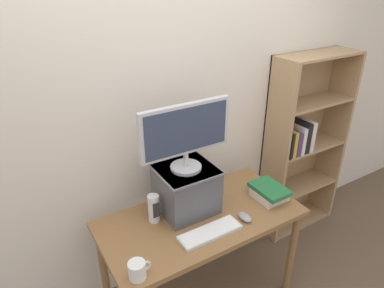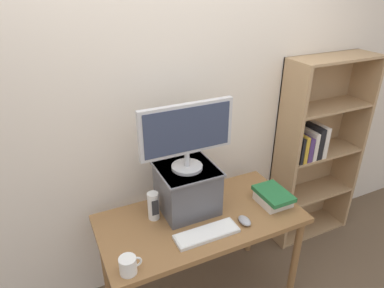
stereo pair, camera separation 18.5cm
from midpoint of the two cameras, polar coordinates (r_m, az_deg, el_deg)
back_wall at (r=2.31m, az=-6.71°, el=5.02°), size 7.00×0.08×2.60m
desk at (r=2.29m, az=-0.85°, el=-13.77°), size 1.29×0.64×0.75m
bookshelf_unit at (r=3.06m, az=16.11°, el=-0.06°), size 0.74×0.28×1.60m
riser_box at (r=2.21m, az=-3.41°, el=-7.43°), size 0.37×0.35×0.31m
computer_monitor at (r=2.02m, az=-3.68°, el=1.75°), size 0.59×0.19×0.43m
keyboard at (r=2.10m, az=0.42°, el=-14.59°), size 0.39×0.13×0.02m
computer_mouse at (r=2.21m, az=6.42°, el=-12.10°), size 0.06×0.10×0.04m
book_stack at (r=2.40m, az=10.60°, el=-7.95°), size 0.19×0.26×0.09m
coffee_mug at (r=1.88m, az=-12.05°, el=-19.96°), size 0.12×0.09×0.10m
desk_speaker at (r=2.17m, az=-8.86°, el=-10.62°), size 0.07×0.08×0.19m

